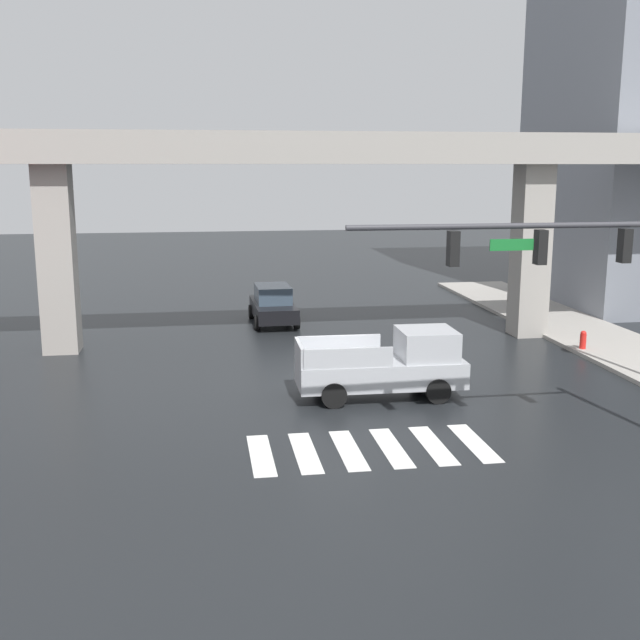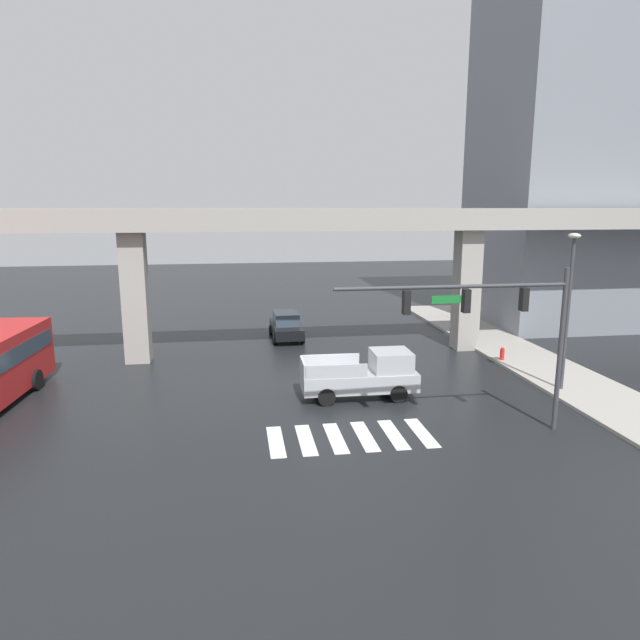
{
  "view_description": "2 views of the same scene",
  "coord_description": "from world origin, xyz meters",
  "px_view_note": "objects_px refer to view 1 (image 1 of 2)",
  "views": [
    {
      "loc": [
        -4.08,
        -23.61,
        7.03
      ],
      "look_at": [
        -0.38,
        0.03,
        2.19
      ],
      "focal_mm": 43.13,
      "sensor_mm": 36.0,
      "label": 1
    },
    {
      "loc": [
        -4.02,
        -24.8,
        8.39
      ],
      "look_at": [
        -0.18,
        0.57,
        3.18
      ],
      "focal_mm": 31.55,
      "sensor_mm": 36.0,
      "label": 2
    }
  ],
  "objects_px": {
    "sedan_black": "(273,305)",
    "traffic_signal_mast": "(583,268)",
    "fire_hydrant": "(583,341)",
    "pickup_truck": "(390,365)"
  },
  "relations": [
    {
      "from": "pickup_truck",
      "to": "sedan_black",
      "type": "height_order",
      "value": "pickup_truck"
    },
    {
      "from": "traffic_signal_mast",
      "to": "fire_hydrant",
      "type": "bearing_deg",
      "value": 61.04
    },
    {
      "from": "sedan_black",
      "to": "traffic_signal_mast",
      "type": "distance_m",
      "value": 17.95
    },
    {
      "from": "pickup_truck",
      "to": "fire_hydrant",
      "type": "bearing_deg",
      "value": 26.78
    },
    {
      "from": "pickup_truck",
      "to": "sedan_black",
      "type": "distance_m",
      "value": 11.98
    },
    {
      "from": "sedan_black",
      "to": "fire_hydrant",
      "type": "xyz_separation_m",
      "value": [
        11.15,
        -7.34,
        -0.42
      ]
    },
    {
      "from": "sedan_black",
      "to": "fire_hydrant",
      "type": "distance_m",
      "value": 13.36
    },
    {
      "from": "traffic_signal_mast",
      "to": "fire_hydrant",
      "type": "height_order",
      "value": "traffic_signal_mast"
    },
    {
      "from": "sedan_black",
      "to": "traffic_signal_mast",
      "type": "bearing_deg",
      "value": -69.67
    },
    {
      "from": "pickup_truck",
      "to": "fire_hydrant",
      "type": "distance_m",
      "value": 9.73
    }
  ]
}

